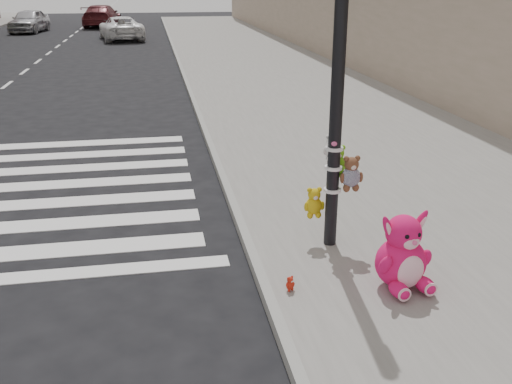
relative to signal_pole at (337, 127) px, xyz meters
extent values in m
plane|color=black|center=(-2.62, -1.82, -1.71)|extent=(120.00, 120.00, 0.00)
cube|color=slate|center=(2.38, 8.18, -1.64)|extent=(7.00, 80.00, 0.14)
cube|color=gray|center=(-1.07, 8.18, -1.64)|extent=(0.12, 80.00, 0.15)
cylinder|color=black|center=(-0.02, -0.02, 0.43)|extent=(0.16, 0.16, 4.00)
cylinder|color=white|center=(-0.02, -0.02, -0.82)|extent=(0.22, 0.22, 0.04)
cylinder|color=white|center=(-0.02, -0.02, -0.52)|extent=(0.22, 0.22, 0.04)
cylinder|color=white|center=(-0.02, -0.02, -0.27)|extent=(0.22, 0.22, 0.04)
ellipsoid|color=#E81360|center=(0.30, -1.50, -1.49)|extent=(0.24, 0.34, 0.17)
ellipsoid|color=#E81360|center=(0.63, -1.45, -1.49)|extent=(0.24, 0.34, 0.17)
ellipsoid|color=#E81360|center=(0.42, -1.22, -1.28)|extent=(0.66, 0.58, 0.59)
ellipsoid|color=#F9BFD1|center=(0.46, -1.42, -1.29)|extent=(0.34, 0.17, 0.38)
sphere|color=#E81360|center=(0.42, -1.22, -0.91)|extent=(0.46, 0.46, 0.40)
ellipsoid|color=#E81360|center=(0.24, -1.23, -0.85)|extent=(0.29, 0.13, 0.40)
ellipsoid|color=#E81360|center=(0.60, -1.17, -0.85)|extent=(0.29, 0.13, 0.40)
imported|color=white|center=(-3.87, 29.13, -1.04)|extent=(2.97, 5.12, 1.34)
imported|color=#53171C|center=(-5.67, 39.31, -0.92)|extent=(2.78, 5.67, 1.59)
imported|color=#BCBBC1|center=(-10.13, 35.29, -0.95)|extent=(2.37, 4.67, 1.52)
camera|label=1|loc=(-2.18, -6.55, 1.71)|focal=40.00mm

